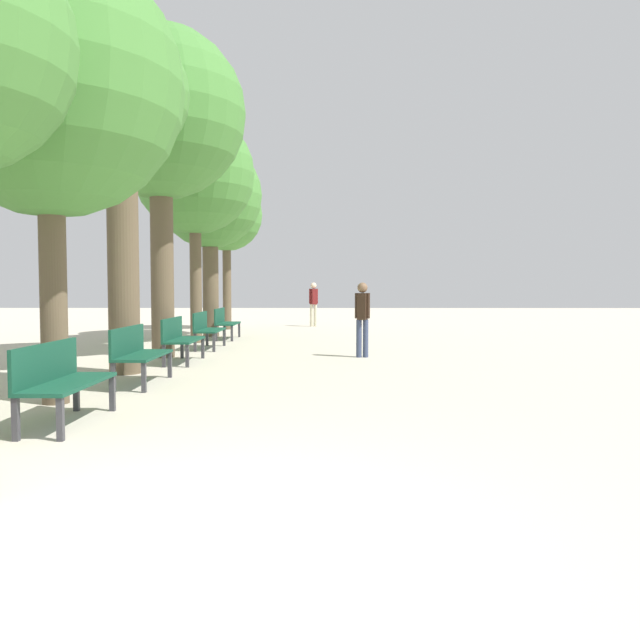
% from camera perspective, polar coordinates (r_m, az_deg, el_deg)
% --- Properties ---
extents(ground_plane, '(80.00, 80.00, 0.00)m').
position_cam_1_polar(ground_plane, '(4.14, -16.05, -17.84)').
color(ground_plane, beige).
extents(bench_row_1, '(0.52, 1.54, 0.87)m').
position_cam_1_polar(bench_row_1, '(7.21, -22.70, -4.84)').
color(bench_row_1, '#144733').
rests_on(bench_row_1, ground_plane).
extents(bench_row_2, '(0.52, 1.54, 0.87)m').
position_cam_1_polar(bench_row_2, '(9.76, -16.39, -2.73)').
color(bench_row_2, '#144733').
rests_on(bench_row_2, ground_plane).
extents(bench_row_3, '(0.52, 1.54, 0.87)m').
position_cam_1_polar(bench_row_3, '(12.39, -12.73, -1.48)').
color(bench_row_3, '#144733').
rests_on(bench_row_3, ground_plane).
extents(bench_row_4, '(0.52, 1.54, 0.87)m').
position_cam_1_polar(bench_row_4, '(15.06, -10.37, -0.67)').
color(bench_row_4, '#144733').
rests_on(bench_row_4, ground_plane).
extents(bench_row_5, '(0.52, 1.54, 0.87)m').
position_cam_1_polar(bench_row_5, '(17.75, -8.71, -0.10)').
color(bench_row_5, '#144733').
rests_on(bench_row_5, ground_plane).
extents(tree_row_1, '(3.29, 3.29, 5.62)m').
position_cam_1_polar(tree_row_1, '(8.84, -23.55, 19.14)').
color(tree_row_1, brown).
rests_on(tree_row_1, ground_plane).
extents(tree_row_2, '(2.27, 2.27, 5.84)m').
position_cam_1_polar(tree_row_2, '(11.44, -17.76, 18.14)').
color(tree_row_2, brown).
rests_on(tree_row_2, ground_plane).
extents(tree_row_3, '(3.53, 3.53, 6.82)m').
position_cam_1_polar(tree_row_3, '(13.90, -14.40, 17.63)').
color(tree_row_3, brown).
rests_on(tree_row_3, ground_plane).
extents(tree_row_4, '(3.12, 3.12, 5.98)m').
position_cam_1_polar(tree_row_4, '(16.99, -11.38, 12.87)').
color(tree_row_4, brown).
rests_on(tree_row_4, ground_plane).
extents(tree_row_5, '(3.08, 3.08, 5.71)m').
position_cam_1_polar(tree_row_5, '(19.01, -10.04, 10.95)').
color(tree_row_5, brown).
rests_on(tree_row_5, ground_plane).
extents(tree_row_6, '(2.47, 2.47, 5.19)m').
position_cam_1_polar(tree_row_6, '(22.01, -8.55, 9.36)').
color(tree_row_6, brown).
rests_on(tree_row_6, ground_plane).
extents(pedestrian_near, '(0.32, 0.26, 1.56)m').
position_cam_1_polar(pedestrian_near, '(13.01, 3.89, 0.50)').
color(pedestrian_near, '#384260').
rests_on(pedestrian_near, ground_plane).
extents(pedestrian_mid, '(0.33, 0.28, 1.64)m').
position_cam_1_polar(pedestrian_mid, '(23.20, -0.60, 1.72)').
color(pedestrian_mid, beige).
rests_on(pedestrian_mid, ground_plane).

